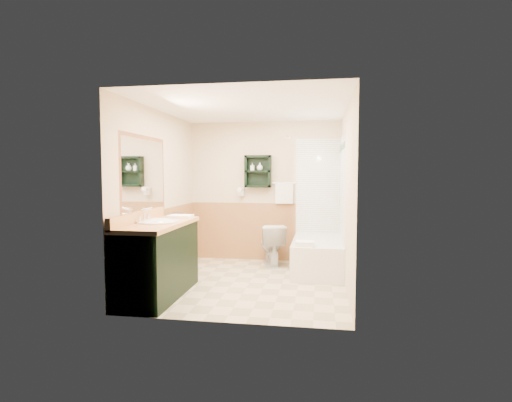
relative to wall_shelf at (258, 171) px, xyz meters
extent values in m
plane|color=beige|center=(0.10, -1.41, -1.55)|extent=(3.00, 3.00, 0.00)
cube|color=beige|center=(0.10, 0.11, -0.35)|extent=(2.60, 0.04, 2.40)
cube|color=beige|center=(-1.22, -1.41, -0.35)|extent=(0.04, 3.00, 2.40)
cube|color=beige|center=(1.42, -1.41, -0.35)|extent=(0.04, 3.00, 2.40)
cube|color=white|center=(0.10, -1.41, 0.87)|extent=(2.60, 3.00, 0.04)
cube|color=black|center=(0.00, 0.00, 0.00)|extent=(0.45, 0.15, 0.55)
cylinder|color=silver|center=(0.63, -0.66, 0.45)|extent=(0.03, 1.60, 0.03)
cube|color=black|center=(-0.89, -2.18, -1.09)|extent=(0.59, 1.45, 0.92)
cube|color=white|center=(1.03, -0.60, -1.30)|extent=(0.75, 1.50, 0.50)
imported|color=white|center=(0.27, -0.30, -1.21)|extent=(0.57, 0.78, 0.68)
cube|color=white|center=(-0.79, -1.67, -0.61)|extent=(0.31, 0.24, 0.04)
imported|color=black|center=(-1.06, -1.31, -0.53)|extent=(0.15, 0.06, 0.20)
cube|color=white|center=(0.85, -1.20, -1.02)|extent=(0.26, 0.22, 0.07)
imported|color=white|center=(-0.09, -0.01, 0.04)|extent=(0.07, 0.13, 0.06)
imported|color=white|center=(0.03, -0.01, 0.07)|extent=(0.14, 0.16, 0.10)
camera|label=1|loc=(1.05, -6.77, -0.03)|focal=28.00mm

